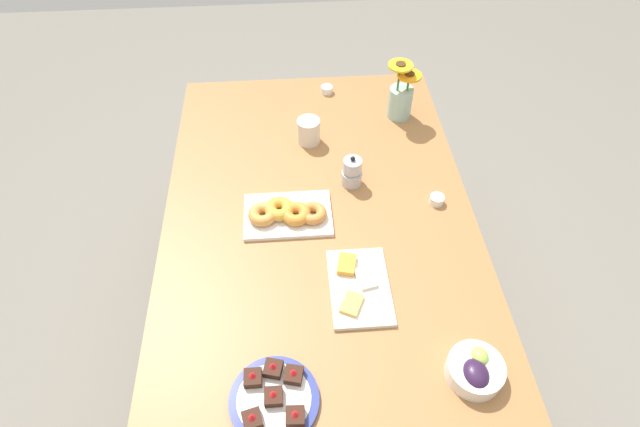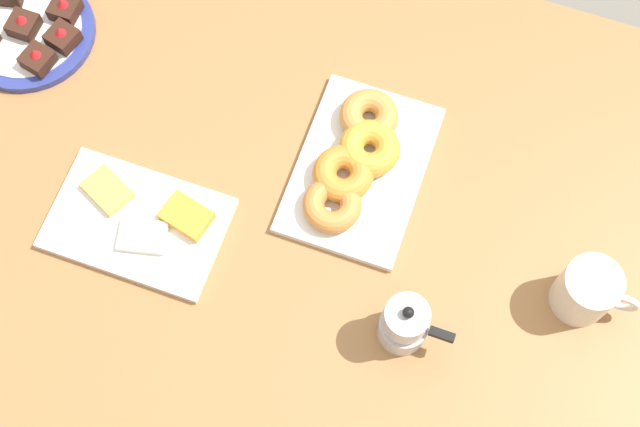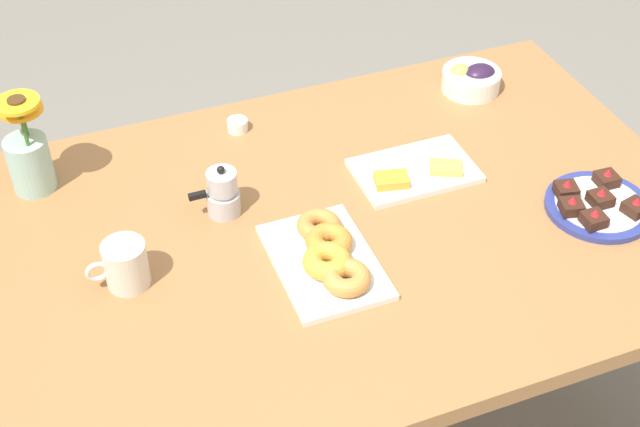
% 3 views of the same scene
% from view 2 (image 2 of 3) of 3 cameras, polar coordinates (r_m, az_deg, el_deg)
% --- Properties ---
extents(ground_plane, '(6.00, 6.00, 0.00)m').
position_cam_2_polar(ground_plane, '(2.05, 0.00, -7.90)').
color(ground_plane, slate).
extents(dining_table, '(1.60, 1.00, 0.74)m').
position_cam_2_polar(dining_table, '(1.42, 0.00, -1.83)').
color(dining_table, '#9E6B3D').
rests_on(dining_table, ground_plane).
extents(coffee_mug, '(0.12, 0.08, 0.09)m').
position_cam_2_polar(coffee_mug, '(1.31, 16.74, -4.75)').
color(coffee_mug, beige).
rests_on(coffee_mug, dining_table).
extents(cheese_platter, '(0.26, 0.17, 0.03)m').
position_cam_2_polar(cheese_platter, '(1.36, -11.43, -0.51)').
color(cheese_platter, white).
rests_on(cheese_platter, dining_table).
extents(croissant_platter, '(0.19, 0.28, 0.05)m').
position_cam_2_polar(croissant_platter, '(1.36, 2.38, 3.26)').
color(croissant_platter, white).
rests_on(croissant_platter, dining_table).
extents(dessert_plate, '(0.22, 0.22, 0.05)m').
position_cam_2_polar(dessert_plate, '(1.56, -18.20, 11.06)').
color(dessert_plate, navy).
rests_on(dessert_plate, dining_table).
extents(moka_pot, '(0.11, 0.07, 0.12)m').
position_cam_2_polar(moka_pot, '(1.25, 5.44, -7.06)').
color(moka_pot, '#B7B7BC').
rests_on(moka_pot, dining_table).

